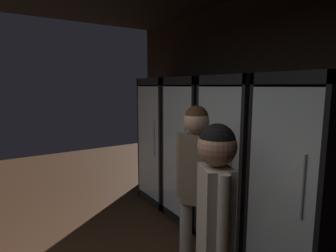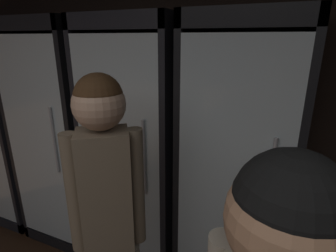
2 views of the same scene
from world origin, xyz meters
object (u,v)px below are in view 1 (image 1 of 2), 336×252
shopper_near (196,179)px  cooler_far_left (166,141)px  cooler_center (238,164)px  shopper_far (215,233)px  cooler_right (302,184)px  cooler_left (196,151)px

shopper_near → cooler_far_left: bearing=155.0°
cooler_far_left → cooler_center: size_ratio=1.00×
shopper_near → shopper_far: shopper_near is taller
shopper_near → shopper_far: (0.71, -0.43, -0.02)m
cooler_center → shopper_near: cooler_center is taller
cooler_right → shopper_near: (-0.46, -0.82, 0.07)m
shopper_far → cooler_right: bearing=101.2°
shopper_near → shopper_far: size_ratio=1.02×
cooler_left → shopper_far: (1.73, -1.25, 0.05)m
cooler_center → shopper_near: 0.87m
shopper_near → cooler_right: bearing=61.0°
cooler_left → cooler_center: bearing=0.1°
cooler_right → cooler_center: bearing=-179.9°
cooler_center → shopper_near: size_ratio=1.17×
cooler_right → shopper_near: bearing=-119.0°
cooler_far_left → shopper_near: size_ratio=1.17×
cooler_left → cooler_right: 1.48m
shopper_far → cooler_far_left: bearing=153.1°
cooler_right → shopper_near: size_ratio=1.17×
cooler_far_left → cooler_right: size_ratio=1.00×
shopper_far → cooler_left: bearing=144.1°
cooler_right → shopper_far: (0.25, -1.25, 0.05)m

